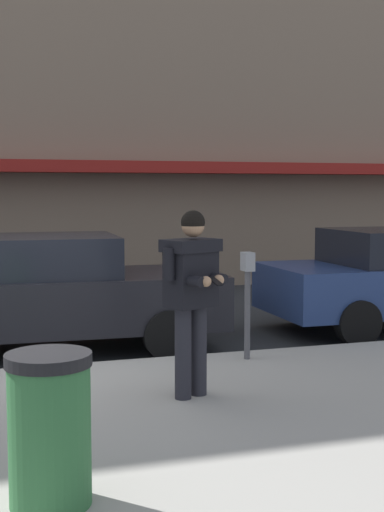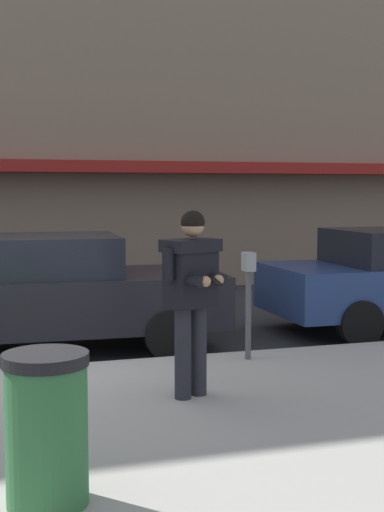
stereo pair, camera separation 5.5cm
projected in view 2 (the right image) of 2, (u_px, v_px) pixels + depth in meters
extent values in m
plane|color=#2B2D30|center=(43.00, 373.00, 8.33)|extent=(80.00, 80.00, 0.00)
cube|color=#99968E|center=(198.00, 440.00, 5.90)|extent=(32.00, 5.30, 0.14)
cube|color=silver|center=(126.00, 366.00, 8.67)|extent=(28.00, 0.12, 0.01)
cube|color=maroon|center=(63.00, 166.00, 14.23)|extent=(26.60, 0.70, 0.24)
cube|color=black|center=(52.00, 301.00, 9.40)|extent=(4.58, 2.03, 0.70)
cube|color=black|center=(37.00, 255.00, 9.30)|extent=(2.14, 1.73, 0.52)
cylinder|color=black|center=(144.00, 312.00, 10.61)|extent=(0.65, 0.25, 0.64)
cylinder|color=black|center=(169.00, 335.00, 8.96)|extent=(0.65, 0.25, 0.64)
cylinder|color=black|center=(305.00, 304.00, 11.36)|extent=(0.64, 0.22, 0.64)
cylinder|color=black|center=(360.00, 323.00, 9.73)|extent=(0.64, 0.22, 0.64)
cylinder|color=#23232B|center=(198.00, 350.00, 6.93)|extent=(0.16, 0.16, 0.88)
cylinder|color=#23232B|center=(183.00, 353.00, 6.80)|extent=(0.16, 0.16, 0.88)
cube|color=black|center=(191.00, 274.00, 6.79)|extent=(0.54, 0.46, 0.64)
cube|color=black|center=(191.00, 245.00, 6.77)|extent=(0.61, 0.52, 0.12)
cylinder|color=black|center=(211.00, 260.00, 6.96)|extent=(0.11, 0.11, 0.30)
cylinder|color=black|center=(214.00, 278.00, 6.77)|extent=(0.21, 0.31, 0.10)
sphere|color=tan|center=(218.00, 280.00, 6.62)|extent=(0.10, 0.10, 0.10)
cylinder|color=black|center=(169.00, 264.00, 6.60)|extent=(0.11, 0.11, 0.30)
cylinder|color=black|center=(190.00, 281.00, 6.58)|extent=(0.21, 0.31, 0.10)
sphere|color=tan|center=(206.00, 282.00, 6.52)|extent=(0.10, 0.10, 0.10)
cube|color=black|center=(215.00, 281.00, 6.54)|extent=(0.13, 0.16, 0.07)
sphere|color=tan|center=(193.00, 226.00, 6.73)|extent=(0.22, 0.22, 0.22)
sphere|color=black|center=(193.00, 222.00, 6.72)|extent=(0.23, 0.23, 0.23)
cylinder|color=#4C4C51|center=(248.00, 315.00, 8.38)|extent=(0.07, 0.07, 1.05)
cube|color=gray|center=(249.00, 262.00, 8.32)|extent=(0.12, 0.18, 0.22)
cylinder|color=#2D6638|center=(47.00, 435.00, 4.51)|extent=(0.52, 0.52, 0.90)
cylinder|color=black|center=(45.00, 359.00, 4.46)|extent=(0.55, 0.55, 0.08)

